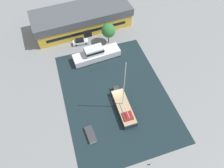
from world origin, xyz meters
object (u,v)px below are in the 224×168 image
(parked_car, at_px, (80,42))
(small_dinghy, at_px, (91,134))
(quay_tree_near_building, at_px, (108,30))
(motor_cruiser, at_px, (96,54))
(sailboat_moored, at_px, (123,107))
(warehouse_building, at_px, (82,19))

(parked_car, height_order, small_dinghy, parked_car)
(quay_tree_near_building, xyz_separation_m, parked_car, (-7.96, 1.94, -3.51))
(motor_cruiser, distance_m, small_dinghy, 22.15)
(quay_tree_near_building, relative_size, parked_car, 1.39)
(sailboat_moored, bearing_deg, small_dinghy, -155.72)
(motor_cruiser, bearing_deg, small_dinghy, 157.15)
(quay_tree_near_building, height_order, sailboat_moored, sailboat_moored)
(sailboat_moored, relative_size, small_dinghy, 3.82)
(sailboat_moored, bearing_deg, motor_cruiser, 95.86)
(sailboat_moored, distance_m, motor_cruiser, 17.26)
(warehouse_building, bearing_deg, parked_car, -112.54)
(parked_car, distance_m, small_dinghy, 28.21)
(warehouse_building, height_order, quay_tree_near_building, quay_tree_near_building)
(parked_car, xyz_separation_m, sailboat_moored, (4.58, -24.07, 0.00))
(sailboat_moored, height_order, small_dinghy, sailboat_moored)
(quay_tree_near_building, xyz_separation_m, sailboat_moored, (-3.39, -22.13, -3.50))
(warehouse_building, bearing_deg, sailboat_moored, -90.04)
(small_dinghy, bearing_deg, quay_tree_near_building, 59.68)
(small_dinghy, bearing_deg, parked_car, 76.25)
(warehouse_building, distance_m, small_dinghy, 35.84)
(parked_car, bearing_deg, sailboat_moored, 14.13)
(warehouse_building, xyz_separation_m, sailboat_moored, (2.15, -31.30, -2.23))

